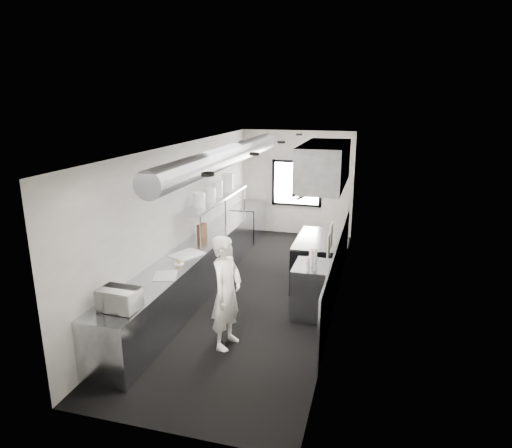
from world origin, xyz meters
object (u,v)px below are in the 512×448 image
Objects in this scene: small_plate at (179,264)px; microwave at (119,299)px; plate_stack_d at (228,183)px; squeeze_bottle_d at (311,256)px; prep_counter at (193,272)px; squeeze_bottle_a at (308,266)px; knife_block at (202,230)px; squeeze_bottle_e at (315,255)px; plate_stack_a at (199,200)px; cutting_board at (187,254)px; line_cook at (226,292)px; deli_tub_a at (122,294)px; deli_tub_b at (120,293)px; squeeze_bottle_c at (312,260)px; far_work_table at (248,222)px; squeeze_bottle_b at (308,263)px; bottle_station at (313,290)px; plate_stack_b at (211,195)px; range at (317,261)px; plate_stack_c at (217,189)px; exhaust_hood at (324,165)px; pass_shelf at (217,199)px.

microwave is at bearing -91.37° from small_plate.
plate_stack_d reaches higher than squeeze_bottle_d.
prep_counter is 2.59m from microwave.
plate_stack_d is 3.57m from squeeze_bottle_a.
squeeze_bottle_d is at bearing 52.00° from microwave.
knife_block is (-0.22, 1.60, 0.12)m from small_plate.
plate_stack_a is at bearing 166.24° from squeeze_bottle_e.
cutting_board is 2.97× the size of squeeze_bottle_e.
line_cook is 1.74m from cutting_board.
deli_tub_b is at bearing 166.15° from deli_tub_a.
squeeze_bottle_e reaches higher than cutting_board.
squeeze_bottle_e is (2.20, 0.81, 0.09)m from small_plate.
line_cook reaches higher than deli_tub_a.
squeeze_bottle_d is (-0.04, 0.22, 0.00)m from squeeze_bottle_c.
deli_tub_a is at bearing -91.22° from far_work_table.
prep_counter and far_work_table have the same top height.
squeeze_bottle_b is at bearing 96.21° from squeeze_bottle_a.
plate_stack_d is at bearing 134.21° from bottle_station.
plate_stack_b is (0.11, 0.26, 0.68)m from knife_block.
cutting_board is at bearing -145.47° from range.
deli_tub_a is 0.70× the size of squeeze_bottle_e.
deli_tub_b reaches higher than far_work_table.
cutting_board is at bearing -87.89° from plate_stack_b.
deli_tub_a is 0.65× the size of squeeze_bottle_d.
deli_tub_b is at bearing -91.66° from plate_stack_c.
plate_stack_a is at bearing 159.52° from squeeze_bottle_c.
deli_tub_a is at bearing -137.24° from squeeze_bottle_e.
prep_counter is 2.01m from line_cook.
range reaches higher than small_plate.
microwave reaches higher than deli_tub_a.
squeeze_bottle_e reaches higher than far_work_table.
plate_stack_d reaches higher than squeeze_bottle_b.
cutting_board is 2.03× the size of plate_stack_a.
bottle_station is (2.30, -0.20, 0.00)m from prep_counter.
microwave is (-2.20, -3.72, -1.34)m from exhaust_hood.
squeeze_bottle_c is at bearing -93.21° from squeeze_bottle_e.
plate_stack_c is at bearing -94.31° from plate_stack_d.
range is at bearing -7.67° from pass_shelf.
range is at bearing -9.94° from line_cook.
deli_tub_a reaches higher than cutting_board.
plate_stack_d is at bearing -90.82° from far_work_table.
plate_stack_c is at bearing 89.09° from deli_tub_a.
knife_block is 0.74m from plate_stack_b.
small_plate is 2.26m from squeeze_bottle_d.
squeeze_bottle_a is at bearing -88.21° from range.
small_plate is 2.17m from squeeze_bottle_b.
pass_shelf is 2.49m from range.
far_work_table is 9.19× the size of deli_tub_a.
range is 2.64m from plate_stack_a.
cutting_board is at bearing -83.49° from plate_stack_a.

